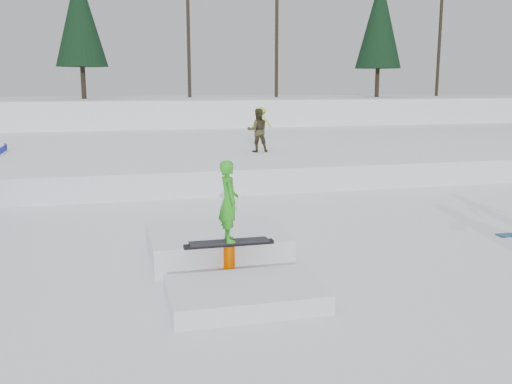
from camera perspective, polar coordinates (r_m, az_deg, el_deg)
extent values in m
plane|color=white|center=(10.57, 0.06, -8.00)|extent=(120.00, 120.00, 0.00)
cube|color=white|center=(39.82, -10.82, 7.51)|extent=(60.00, 14.00, 2.40)
cube|color=white|center=(25.98, -8.76, 4.09)|extent=(50.00, 18.00, 0.80)
cylinder|color=black|center=(24.39, -23.73, 3.21)|extent=(0.05, 0.05, 1.10)
cylinder|color=black|center=(38.22, -16.88, 10.41)|extent=(0.30, 0.30, 2.00)
cone|color=black|center=(38.42, -17.22, 16.34)|extent=(3.20, 3.20, 5.95)
cylinder|color=black|center=(40.73, -6.79, 16.08)|extent=(0.24, 0.24, 9.50)
cylinder|color=black|center=(40.94, 2.08, 15.06)|extent=(0.24, 0.24, 8.00)
cylinder|color=black|center=(41.97, 12.02, 10.63)|extent=(0.30, 0.30, 2.00)
cone|color=black|center=(42.18, 12.25, 16.28)|extent=(3.20, 3.20, 6.30)
cylinder|color=black|center=(46.82, 17.96, 15.57)|extent=(0.24, 0.24, 10.50)
imported|color=#37331D|center=(21.84, 0.17, 6.19)|extent=(0.85, 0.69, 1.66)
imported|color=gold|center=(27.33, 0.53, 6.93)|extent=(1.07, 0.84, 1.46)
cube|color=white|center=(11.39, -4.02, -5.20)|extent=(2.60, 2.20, 0.54)
cube|color=white|center=(9.10, -1.12, -10.18)|extent=(2.40, 1.60, 0.30)
cylinder|color=#E65E00|center=(10.24, -2.67, -8.46)|extent=(0.44, 0.44, 0.06)
cylinder|color=#E65E00|center=(10.16, -2.69, -7.02)|extent=(0.20, 0.20, 0.60)
cube|color=black|center=(10.06, -2.70, -5.23)|extent=(1.60, 0.16, 0.06)
cube|color=black|center=(10.05, -2.71, -4.98)|extent=(1.40, 0.28, 0.03)
imported|color=green|center=(9.87, -2.74, -0.92)|extent=(0.34, 0.52, 1.42)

